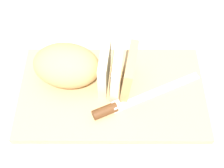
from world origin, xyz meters
The scene contains 8 objects.
ground_plane centered at (0.00, 0.00, 0.00)m, with size 3.00×3.00×0.00m, color beige.
cutting_board centered at (0.00, 0.00, 0.01)m, with size 0.47×0.27×0.02m, color tan.
bread_loaf centered at (-0.08, 0.04, 0.08)m, with size 0.27×0.15×0.11m.
bread_knife centered at (0.02, -0.05, 0.03)m, with size 0.28×0.14×0.02m.
crumb_near_knife centered at (0.01, 0.01, 0.02)m, with size 0.01×0.01×0.01m, color #A8753D.
crumb_near_loaf centered at (0.01, 0.04, 0.02)m, with size 0.01×0.01×0.01m, color #A8753D.
crumb_stray_left centered at (0.01, 0.02, 0.02)m, with size 0.00×0.00×0.00m, color #A8753D.
crumb_stray_right centered at (0.01, -0.05, 0.02)m, with size 0.00×0.00×0.00m, color #A8753D.
Camera 1 is at (-0.01, -0.38, 0.64)m, focal length 45.90 mm.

